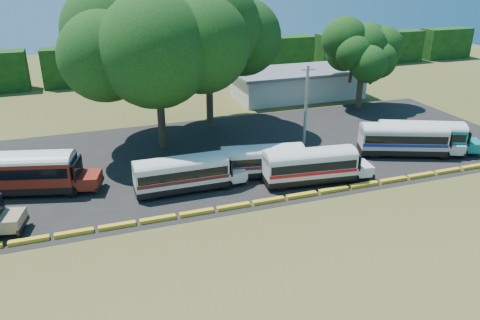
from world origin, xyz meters
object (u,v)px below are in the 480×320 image
object	(u,v)px
bus_cream_west	(183,172)
tree_west	(156,33)
bus_red	(21,170)
bus_white_red	(312,164)
bus_teal	(423,135)

from	to	relation	value
bus_cream_west	tree_west	size ratio (longest dim) A/B	0.56
bus_red	tree_west	size ratio (longest dim) A/B	0.68
bus_cream_west	bus_white_red	xyz separation A→B (m)	(10.94, -2.13, 0.04)
bus_cream_west	bus_teal	xyz separation A→B (m)	(24.95, 0.62, 0.13)
tree_west	bus_cream_west	bearing A→B (deg)	-91.17
bus_teal	bus_cream_west	bearing A→B (deg)	-154.29
bus_cream_west	bus_teal	world-z (taller)	bus_teal
bus_teal	bus_red	bearing A→B (deg)	-160.85
bus_red	bus_teal	distance (m)	37.90
bus_cream_west	tree_west	bearing A→B (deg)	88.89
bus_red	tree_west	distance (m)	17.59
bus_white_red	tree_west	size ratio (longest dim) A/B	0.59
bus_red	bus_teal	world-z (taller)	bus_red
bus_red	bus_teal	bearing A→B (deg)	9.61
tree_west	bus_white_red	bearing A→B (deg)	-50.57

